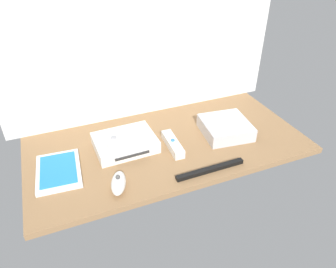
% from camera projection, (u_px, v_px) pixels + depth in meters
% --- Properties ---
extents(ground_plane, '(1.00, 0.48, 0.02)m').
position_uv_depth(ground_plane, '(168.00, 145.00, 1.15)').
color(ground_plane, '#936D47').
rests_on(ground_plane, ground).
extents(back_wall, '(1.10, 0.01, 0.64)m').
position_uv_depth(back_wall, '(143.00, 37.00, 1.16)').
color(back_wall, white).
rests_on(back_wall, ground).
extents(game_console, '(0.21, 0.17, 0.04)m').
position_uv_depth(game_console, '(125.00, 143.00, 1.11)').
color(game_console, white).
rests_on(game_console, ground_plane).
extents(mini_computer, '(0.19, 0.19, 0.05)m').
position_uv_depth(mini_computer, '(225.00, 127.00, 1.18)').
color(mini_computer, silver).
rests_on(mini_computer, ground_plane).
extents(game_case, '(0.15, 0.20, 0.02)m').
position_uv_depth(game_case, '(59.00, 171.00, 1.01)').
color(game_case, white).
rests_on(game_case, ground_plane).
extents(remote_wand, '(0.04, 0.15, 0.03)m').
position_uv_depth(remote_wand, '(173.00, 144.00, 1.11)').
color(remote_wand, white).
rests_on(remote_wand, ground_plane).
extents(remote_nunchuk, '(0.07, 0.11, 0.05)m').
position_uv_depth(remote_nunchuk, '(119.00, 183.00, 0.94)').
color(remote_nunchuk, white).
rests_on(remote_nunchuk, ground_plane).
extents(remote_classic_pad, '(0.16, 0.11, 0.02)m').
position_uv_depth(remote_classic_pad, '(125.00, 137.00, 1.08)').
color(remote_classic_pad, white).
rests_on(remote_classic_pad, game_console).
extents(sensor_bar, '(0.24, 0.02, 0.01)m').
position_uv_depth(sensor_bar, '(210.00, 169.00, 1.01)').
color(sensor_bar, black).
rests_on(sensor_bar, ground_plane).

